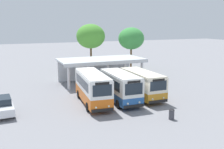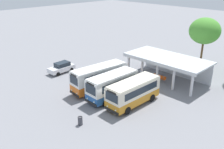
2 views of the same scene
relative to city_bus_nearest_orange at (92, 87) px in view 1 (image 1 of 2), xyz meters
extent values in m
plane|color=gray|center=(3.83, -2.64, -1.80)|extent=(180.00, 180.00, 0.00)
cylinder|color=black|center=(0.83, -2.48, -1.35)|extent=(0.30, 0.92, 0.90)
cylinder|color=black|center=(-1.26, -2.29, -1.35)|extent=(0.30, 0.92, 0.90)
cylinder|color=black|center=(1.26, 2.32, -1.35)|extent=(0.30, 0.92, 0.90)
cylinder|color=black|center=(-0.83, 2.51, -1.35)|extent=(0.30, 0.92, 0.90)
cube|color=orange|center=(0.00, 0.01, -0.86)|extent=(2.88, 7.94, 1.10)
cube|color=white|center=(0.00, 0.01, 0.51)|extent=(2.88, 7.94, 1.64)
cube|color=white|center=(0.00, 0.01, 1.39)|extent=(2.80, 7.70, 0.12)
cube|color=black|center=(-0.35, -3.89, -1.27)|extent=(2.09, 0.28, 0.28)
cube|color=#1E2833|center=(-0.34, -3.84, 0.56)|extent=(1.80, 0.21, 1.07)
cube|color=black|center=(-0.34, -3.84, 1.21)|extent=(1.32, 0.17, 0.24)
cube|color=#1E2833|center=(1.10, 0.02, 0.56)|extent=(0.59, 6.20, 0.90)
cube|color=#1E2833|center=(-1.08, 0.21, 0.56)|extent=(0.59, 6.20, 0.90)
sphere|color=#EAEACC|center=(0.26, -3.93, -0.96)|extent=(0.20, 0.20, 0.20)
sphere|color=#EAEACC|center=(-0.95, -3.83, -0.96)|extent=(0.20, 0.20, 0.20)
cylinder|color=black|center=(3.93, -2.63, -1.35)|extent=(0.25, 0.91, 0.90)
cylinder|color=black|center=(1.79, -2.56, -1.35)|extent=(0.25, 0.91, 0.90)
cylinder|color=black|center=(4.06, 1.61, -1.35)|extent=(0.25, 0.91, 0.90)
cylinder|color=black|center=(1.91, 1.67, -1.35)|extent=(0.25, 0.91, 0.90)
cube|color=#23569E|center=(2.92, -0.48, -0.96)|extent=(2.45, 6.90, 0.91)
cube|color=silver|center=(2.92, -0.48, 0.35)|extent=(2.45, 6.90, 1.72)
cube|color=silver|center=(2.92, -0.48, 1.27)|extent=(2.38, 6.69, 0.12)
cube|color=black|center=(2.82, -3.92, -1.27)|extent=(2.14, 0.16, 0.28)
cube|color=#1E2833|center=(2.82, -3.88, 0.40)|extent=(1.84, 0.10, 1.12)
cube|color=black|center=(2.82, -3.88, 1.09)|extent=(1.35, 0.09, 0.24)
cube|color=#1E2833|center=(4.04, -0.41, 0.40)|extent=(0.20, 5.47, 0.95)
cube|color=#1E2833|center=(1.81, -0.35, 0.40)|extent=(0.20, 5.47, 0.95)
sphere|color=#EAEACC|center=(3.44, -3.93, -0.96)|extent=(0.20, 0.20, 0.20)
sphere|color=#EAEACC|center=(2.20, -3.90, -0.96)|extent=(0.20, 0.20, 0.20)
cylinder|color=black|center=(6.93, -2.15, -1.35)|extent=(0.23, 0.90, 0.90)
cylinder|color=black|center=(4.71, -2.12, -1.35)|extent=(0.23, 0.90, 0.90)
cylinder|color=black|center=(6.99, 2.24, -1.35)|extent=(0.23, 0.90, 0.90)
cylinder|color=black|center=(4.76, 2.26, -1.35)|extent=(0.23, 0.90, 0.90)
cube|color=orange|center=(5.85, 0.06, -0.94)|extent=(2.41, 7.10, 0.94)
cube|color=beige|center=(5.85, 0.06, 0.29)|extent=(2.41, 7.10, 1.53)
cube|color=beige|center=(5.85, 0.06, 1.12)|extent=(2.33, 6.89, 0.12)
cube|color=black|center=(5.81, -3.51, -1.27)|extent=(2.21, 0.13, 0.28)
cube|color=#1E2833|center=(5.81, -3.46, 0.34)|extent=(1.91, 0.07, 1.00)
cube|color=black|center=(5.81, -3.46, 0.94)|extent=(1.39, 0.07, 0.24)
cube|color=#1E2833|center=(7.00, 0.15, 0.34)|extent=(0.11, 5.66, 0.84)
cube|color=#1E2833|center=(4.70, 0.17, 0.34)|extent=(0.11, 5.66, 0.84)
sphere|color=#EAEACC|center=(6.45, -3.50, -0.96)|extent=(0.20, 0.20, 0.20)
sphere|color=#EAEACC|center=(5.17, -3.49, -0.96)|extent=(0.20, 0.20, 0.20)
cylinder|color=black|center=(-7.86, -1.33, -1.48)|extent=(0.21, 0.65, 0.64)
cylinder|color=black|center=(-7.99, 1.26, -1.48)|extent=(0.21, 0.65, 0.64)
cube|color=silver|center=(-8.75, -0.08, -1.13)|extent=(1.97, 4.27, 0.70)
cube|color=#1E2833|center=(-8.76, 0.13, -0.48)|extent=(1.61, 2.25, 0.60)
cylinder|color=silver|center=(-0.90, 6.80, -0.20)|extent=(0.36, 0.36, 3.20)
cylinder|color=silver|center=(1.72, 6.80, -0.20)|extent=(0.36, 0.36, 3.20)
cylinder|color=silver|center=(4.35, 6.80, -0.20)|extent=(0.36, 0.36, 3.20)
cylinder|color=silver|center=(6.98, 6.80, -0.20)|extent=(0.36, 0.36, 3.20)
cylinder|color=silver|center=(9.60, 6.80, -0.20)|extent=(0.36, 0.36, 3.20)
cube|color=silver|center=(4.35, 11.64, -0.20)|extent=(11.31, 0.20, 3.20)
cube|color=silver|center=(4.35, 9.12, 1.50)|extent=(11.81, 5.74, 0.20)
cube|color=silver|center=(4.35, 6.30, 1.26)|extent=(11.81, 0.10, 0.28)
cylinder|color=slate|center=(3.29, 7.79, -1.58)|extent=(0.03, 0.03, 0.44)
cylinder|color=slate|center=(2.93, 7.78, -1.58)|extent=(0.03, 0.03, 0.44)
cylinder|color=slate|center=(3.27, 8.14, -1.58)|extent=(0.03, 0.03, 0.44)
cylinder|color=slate|center=(2.92, 8.13, -1.58)|extent=(0.03, 0.03, 0.44)
cube|color=#D85919|center=(3.10, 7.96, -1.34)|extent=(0.45, 0.45, 0.04)
cube|color=#D85919|center=(3.10, 8.16, -1.14)|extent=(0.44, 0.05, 0.40)
cylinder|color=slate|center=(3.84, 7.85, -1.58)|extent=(0.03, 0.03, 0.44)
cylinder|color=slate|center=(3.49, 7.84, -1.58)|extent=(0.03, 0.03, 0.44)
cylinder|color=slate|center=(3.83, 8.21, -1.58)|extent=(0.03, 0.03, 0.44)
cylinder|color=slate|center=(3.48, 8.20, -1.58)|extent=(0.03, 0.03, 0.44)
cube|color=#D85919|center=(3.66, 8.03, -1.34)|extent=(0.45, 0.45, 0.04)
cube|color=#D85919|center=(3.65, 8.23, -1.14)|extent=(0.44, 0.05, 0.40)
cylinder|color=slate|center=(4.39, 7.81, -1.58)|extent=(0.03, 0.03, 0.44)
cylinder|color=slate|center=(4.04, 7.80, -1.58)|extent=(0.03, 0.03, 0.44)
cylinder|color=slate|center=(4.38, 8.16, -1.58)|extent=(0.03, 0.03, 0.44)
cylinder|color=slate|center=(4.03, 8.15, -1.58)|extent=(0.03, 0.03, 0.44)
cube|color=#D85919|center=(4.21, 7.98, -1.34)|extent=(0.45, 0.45, 0.04)
cube|color=#D85919|center=(4.21, 8.18, -1.14)|extent=(0.44, 0.05, 0.40)
cylinder|color=slate|center=(4.95, 7.83, -1.58)|extent=(0.03, 0.03, 0.44)
cylinder|color=slate|center=(4.60, 7.82, -1.58)|extent=(0.03, 0.03, 0.44)
cylinder|color=slate|center=(4.94, 8.19, -1.58)|extent=(0.03, 0.03, 0.44)
cylinder|color=slate|center=(4.58, 8.18, -1.58)|extent=(0.03, 0.03, 0.44)
cube|color=#D85919|center=(4.77, 8.00, -1.34)|extent=(0.45, 0.45, 0.04)
cube|color=#D85919|center=(4.76, 8.20, -1.14)|extent=(0.44, 0.05, 0.40)
cylinder|color=brown|center=(5.50, 17.22, 0.37)|extent=(0.32, 0.32, 4.32)
ellipsoid|color=#4C9933|center=(5.50, 17.22, 4.33)|extent=(4.81, 4.81, 4.09)
cylinder|color=brown|center=(12.67, 16.33, 0.18)|extent=(0.32, 0.32, 3.94)
ellipsoid|color=green|center=(12.67, 16.33, 3.84)|extent=(4.52, 4.52, 3.85)
cylinder|color=#3F3F47|center=(4.91, -7.10, -1.37)|extent=(0.48, 0.48, 0.85)
torus|color=black|center=(4.91, -7.10, -0.93)|extent=(0.49, 0.49, 0.06)
camera|label=1|loc=(-8.37, -25.39, 6.56)|focal=42.29mm
camera|label=2|loc=(22.81, -20.29, 12.63)|focal=40.30mm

